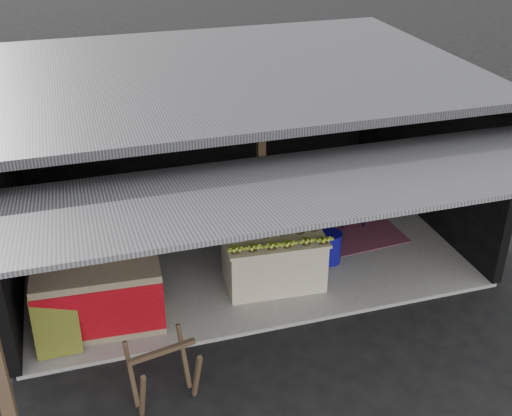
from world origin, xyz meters
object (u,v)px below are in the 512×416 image
object	(u,v)px
banana_table	(274,260)
water_barrel	(330,248)
plastic_chair	(351,192)
neighbor_stall	(99,295)
sawhorse	(163,369)
white_crate	(250,225)

from	to	relation	value
banana_table	water_barrel	xyz separation A→B (m)	(1.06, 0.29, -0.17)
water_barrel	plastic_chair	xyz separation A→B (m)	(0.85, 1.15, 0.32)
neighbor_stall	sawhorse	bearing A→B (deg)	-66.08
plastic_chair	white_crate	bearing A→B (deg)	-162.12
banana_table	sawhorse	world-z (taller)	banana_table
banana_table	plastic_chair	world-z (taller)	plastic_chair
banana_table	neighbor_stall	xyz separation A→B (m)	(-2.59, -0.31, 0.10)
neighbor_stall	plastic_chair	world-z (taller)	neighbor_stall
neighbor_stall	water_barrel	world-z (taller)	neighbor_stall
sawhorse	plastic_chair	size ratio (longest dim) A/B	0.87
water_barrel	banana_table	bearing A→B (deg)	-164.51
water_barrel	plastic_chair	world-z (taller)	plastic_chair
plastic_chair	neighbor_stall	bearing A→B (deg)	-152.06
neighbor_stall	plastic_chair	bearing A→B (deg)	24.57
white_crate	neighbor_stall	bearing A→B (deg)	-145.32
white_crate	banana_table	bearing A→B (deg)	-80.06
white_crate	neighbor_stall	distance (m)	2.87
neighbor_stall	water_barrel	bearing A→B (deg)	12.63
neighbor_stall	water_barrel	distance (m)	3.71
water_barrel	plastic_chair	size ratio (longest dim) A/B	0.51
neighbor_stall	banana_table	bearing A→B (deg)	10.06
neighbor_stall	sawhorse	world-z (taller)	neighbor_stall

